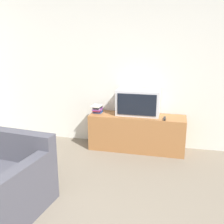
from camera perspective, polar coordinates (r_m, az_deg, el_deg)
The scene contains 5 objects.
wall_back at distance 4.62m, azimuth 4.12°, elevation 8.58°, with size 9.00×0.06×2.60m.
tv_stand at distance 4.54m, azimuth 5.43°, elevation -4.47°, with size 1.61×0.47×0.61m.
television at distance 4.45m, azimuth 5.72°, elevation 2.10°, with size 0.72×0.37×0.43m.
book_stack at distance 4.59m, azimuth -3.22°, elevation 0.69°, with size 0.20×0.24×0.13m.
remote_on_stand at distance 4.30m, azimuth 11.36°, elevation -1.39°, with size 0.04×0.18×0.02m.
Camera 1 is at (0.76, -1.50, 1.81)m, focal length 42.00 mm.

